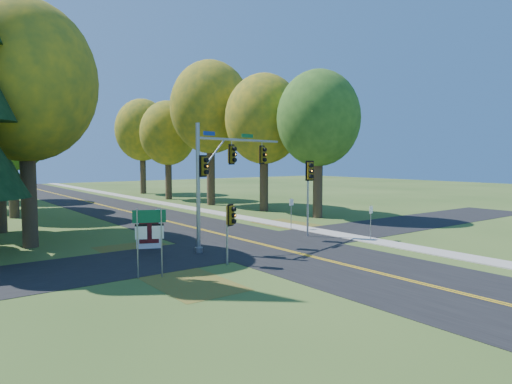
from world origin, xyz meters
TOP-DOWN VIEW (x-y plane):
  - ground at (0.00, 0.00)m, footprint 160.00×160.00m
  - road_main at (0.00, 0.00)m, footprint 8.00×160.00m
  - road_cross at (0.00, 2.00)m, footprint 60.00×6.00m
  - centerline_left at (-0.10, 0.00)m, footprint 0.10×160.00m
  - centerline_right at (0.10, 0.00)m, footprint 0.10×160.00m
  - sidewalk_east at (6.20, 0.00)m, footprint 1.60×160.00m
  - leaf_patch_w_near at (-6.50, 4.00)m, footprint 4.00×6.00m
  - leaf_patch_e at (6.80, 6.00)m, footprint 3.50×8.00m
  - leaf_patch_w_far at (-7.50, -3.00)m, footprint 3.00×5.00m
  - tree_w_a at (-11.13, 9.38)m, footprint 8.00×8.00m
  - tree_e_a at (11.57, 8.77)m, footprint 7.20×7.20m
  - tree_e_b at (10.97, 15.58)m, footprint 7.60×7.60m
  - tree_w_c at (-9.54, 24.47)m, footprint 6.80×6.80m
  - tree_e_c at (9.88, 23.69)m, footprint 8.80×8.80m
  - tree_e_d at (9.26, 32.87)m, footprint 7.00×7.00m
  - tree_e_e at (10.47, 43.58)m, footprint 7.80×7.80m
  - traffic_mast at (-2.35, 2.49)m, footprint 7.50×2.56m
  - east_signal_pole at (4.13, 2.06)m, footprint 0.56×0.67m
  - ped_signal_pole at (-4.43, -1.45)m, footprint 0.45×0.54m
  - route_sign_cluster at (-8.49, -1.27)m, footprint 1.30×0.61m
  - info_kiosk at (-5.89, 4.69)m, footprint 1.37×0.77m
  - reg_sign_e_north at (5.32, 5.16)m, footprint 0.44×0.10m
  - reg_sign_e_south at (6.54, -1.05)m, footprint 0.41×0.13m
  - reg_sign_w at (-4.80, 5.85)m, footprint 0.40×0.15m

SIDE VIEW (x-z plane):
  - ground at x=0.00m, z-range 0.00..0.00m
  - leaf_patch_w_near at x=-6.50m, z-range 0.00..0.01m
  - leaf_patch_e at x=6.80m, z-range 0.00..0.01m
  - leaf_patch_w_far at x=-7.50m, z-range 0.00..0.01m
  - road_cross at x=0.00m, z-range 0.00..0.02m
  - road_main at x=0.00m, z-range 0.00..0.02m
  - centerline_left at x=-0.10m, z-range 0.02..0.03m
  - centerline_right at x=0.10m, z-range 0.02..0.03m
  - sidewalk_east at x=6.20m, z-range 0.00..0.06m
  - info_kiosk at x=-5.89m, z-range 0.00..1.96m
  - reg_sign_w at x=-4.80m, z-range 0.40..2.56m
  - reg_sign_e_south at x=6.54m, z-range 0.41..2.60m
  - reg_sign_e_north at x=5.32m, z-range 0.42..2.71m
  - route_sign_cluster at x=-8.49m, z-range 0.62..3.64m
  - ped_signal_pole at x=-4.43m, z-range 0.72..3.70m
  - east_signal_pole at x=4.13m, z-range 1.29..6.29m
  - traffic_mast at x=-2.35m, z-range 1.01..8.06m
  - tree_w_c at x=-9.54m, z-range 1.99..13.90m
  - tree_e_d at x=9.26m, z-range 2.08..14.40m
  - tree_e_a at x=11.57m, z-range 2.16..14.90m
  - tree_e_b at x=10.97m, z-range 2.23..15.56m
  - tree_e_e at x=10.47m, z-range 2.32..16.06m
  - tree_w_a at x=-11.13m, z-range 2.41..16.56m
  - tree_e_c at x=9.88m, z-range 2.77..18.56m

